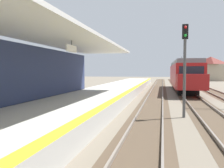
% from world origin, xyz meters
% --- Properties ---
extents(station_platform, '(5.00, 80.00, 0.91)m').
position_xyz_m(station_platform, '(-2.50, 16.00, 0.45)').
color(station_platform, '#B7B5AD').
rests_on(station_platform, ground).
extents(station_building_with_canopy, '(4.85, 24.00, 4.43)m').
position_xyz_m(station_building_with_canopy, '(-4.30, 11.34, 2.66)').
color(station_building_with_canopy, '#4C4C4C').
rests_on(station_building_with_canopy, ground).
extents(track_pair_nearest_platform, '(2.34, 120.00, 0.16)m').
position_xyz_m(track_pair_nearest_platform, '(1.90, 20.00, 0.05)').
color(track_pair_nearest_platform, '#4C3D2D').
rests_on(track_pair_nearest_platform, ground).
extents(track_pair_middle, '(2.34, 120.00, 0.16)m').
position_xyz_m(track_pair_middle, '(5.30, 20.00, 0.05)').
color(track_pair_middle, '#4C3D2D').
rests_on(track_pair_middle, ground).
extents(approaching_train, '(2.93, 19.60, 4.76)m').
position_xyz_m(approaching_train, '(5.30, 34.16, 2.18)').
color(approaching_train, maroon).
rests_on(approaching_train, ground).
extents(rail_signal_post, '(0.32, 0.34, 5.20)m').
position_xyz_m(rail_signal_post, '(3.79, 15.12, 3.19)').
color(rail_signal_post, '#4C4C4C').
rests_on(rail_signal_post, ground).
extents(distant_trackside_house, '(6.60, 5.28, 6.40)m').
position_xyz_m(distant_trackside_house, '(14.99, 69.18, 3.34)').
color(distant_trackside_house, tan).
rests_on(distant_trackside_house, ground).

